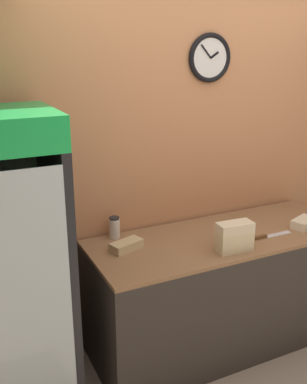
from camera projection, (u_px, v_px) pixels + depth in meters
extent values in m
cube|color=tan|center=(195.00, 156.00, 3.34)|extent=(5.20, 0.06, 2.70)
torus|color=black|center=(210.00, 58.00, 3.11)|extent=(0.34, 0.04, 0.34)
cylinder|color=white|center=(210.00, 58.00, 3.11)|extent=(0.28, 0.01, 0.28)
cube|color=black|center=(215.00, 55.00, 3.11)|extent=(0.07, 0.01, 0.05)
cube|color=black|center=(206.00, 51.00, 3.07)|extent=(0.08, 0.01, 0.09)
cube|color=#332D28|center=(220.00, 291.00, 3.28)|extent=(1.90, 0.72, 0.84)
cube|color=#8E6642|center=(223.00, 237.00, 3.15)|extent=(1.90, 0.72, 0.02)
cube|color=black|center=(59.00, 275.00, 2.69)|extent=(0.05, 0.69, 1.65)
cube|color=silver|center=(5.00, 322.00, 2.24)|extent=(0.68, 0.01, 1.55)
cube|color=silver|center=(5.00, 354.00, 2.66)|extent=(0.66, 0.57, 0.01)
cylinder|color=#5B2D19|center=(56.00, 354.00, 2.53)|extent=(0.07, 0.07, 0.16)
cylinder|color=#5B2D19|center=(54.00, 338.00, 2.49)|extent=(0.03, 0.03, 0.07)
cylinder|color=orange|center=(36.00, 264.00, 2.31)|extent=(0.06, 0.06, 0.15)
cylinder|color=orange|center=(34.00, 245.00, 2.28)|extent=(0.02, 0.02, 0.07)
cylinder|color=#72337F|center=(34.00, 359.00, 2.47)|extent=(0.07, 0.07, 0.18)
cylinder|color=#72337F|center=(32.00, 339.00, 2.43)|extent=(0.03, 0.03, 0.08)
cylinder|color=gold|center=(38.00, 208.00, 2.23)|extent=(0.06, 0.06, 0.17)
cylinder|color=gold|center=(36.00, 185.00, 2.20)|extent=(0.02, 0.02, 0.07)
cylinder|color=orange|center=(18.00, 210.00, 2.19)|extent=(0.06, 0.06, 0.18)
cylinder|color=orange|center=(16.00, 185.00, 2.15)|extent=(0.02, 0.02, 0.08)
cylinder|color=gold|center=(35.00, 315.00, 2.41)|extent=(0.08, 0.08, 0.13)
cylinder|color=gold|center=(34.00, 299.00, 2.38)|extent=(0.03, 0.03, 0.06)
cube|color=beige|center=(234.00, 246.00, 2.90)|extent=(0.24, 0.13, 0.06)
cube|color=beige|center=(234.00, 237.00, 2.88)|extent=(0.24, 0.12, 0.06)
cube|color=beige|center=(235.00, 227.00, 2.86)|extent=(0.24, 0.13, 0.06)
cube|color=beige|center=(304.00, 223.00, 3.27)|extent=(0.24, 0.18, 0.06)
cube|color=tan|center=(127.00, 245.00, 2.92)|extent=(0.24, 0.16, 0.06)
cube|color=silver|center=(278.00, 234.00, 3.15)|extent=(0.21, 0.04, 0.00)
cube|color=brown|center=(260.00, 237.00, 3.09)|extent=(0.10, 0.03, 0.02)
cylinder|color=silver|center=(115.00, 228.00, 3.09)|extent=(0.07, 0.07, 0.14)
cylinder|color=#262628|center=(114.00, 218.00, 3.06)|extent=(0.07, 0.07, 0.01)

